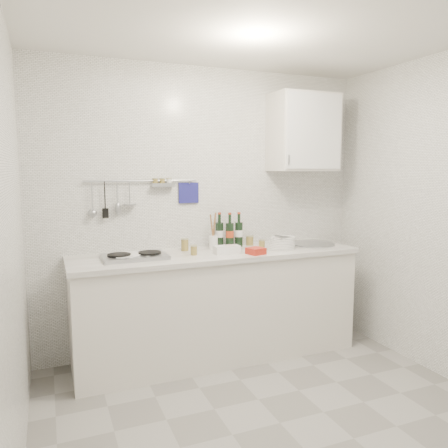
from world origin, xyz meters
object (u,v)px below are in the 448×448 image
plate_stack_hob (124,256)px  utensil_crock (213,240)px  wall_cabinet (304,133)px  plate_stack_sink (282,243)px  wine_bottles (229,230)px

plate_stack_hob → utensil_crock: (0.80, 0.12, 0.06)m
plate_stack_hob → utensil_crock: 0.81m
wall_cabinet → plate_stack_sink: bearing=-150.8°
plate_stack_hob → plate_stack_sink: (1.38, -0.07, 0.03)m
wine_bottles → utensil_crock: bearing=-165.2°
wall_cabinet → plate_stack_hob: size_ratio=2.47×
plate_stack_sink → wall_cabinet: bearing=29.2°
wall_cabinet → utensil_crock: bearing=178.5°
plate_stack_hob → wine_bottles: wine_bottles is taller
wall_cabinet → plate_stack_hob: 1.97m
wall_cabinet → wine_bottles: size_ratio=2.26×
plate_stack_hob → wine_bottles: 1.00m
plate_stack_sink → wine_bottles: wine_bottles is taller
wall_cabinet → plate_stack_sink: 1.04m
plate_stack_sink → utensil_crock: size_ratio=0.83×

